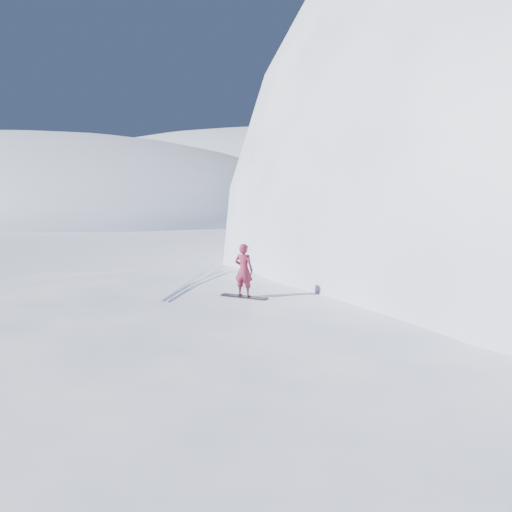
# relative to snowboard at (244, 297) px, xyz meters

# --- Properties ---
(ground) EXTENTS (400.00, 400.00, 0.00)m
(ground) POSITION_rel_snowboard_xyz_m (-0.81, -3.71, -2.41)
(ground) COLOR white
(ground) RESTS_ON ground
(near_ridge) EXTENTS (36.00, 28.00, 4.80)m
(near_ridge) POSITION_rel_snowboard_xyz_m (0.19, -0.71, -2.41)
(near_ridge) COLOR white
(near_ridge) RESTS_ON ground
(far_ridge_a) EXTENTS (120.00, 70.00, 28.00)m
(far_ridge_a) POSITION_rel_snowboard_xyz_m (-70.81, 56.29, -2.41)
(far_ridge_a) COLOR white
(far_ridge_a) RESTS_ON ground
(far_ridge_c) EXTENTS (140.00, 90.00, 36.00)m
(far_ridge_c) POSITION_rel_snowboard_xyz_m (-40.81, 106.29, -2.41)
(far_ridge_c) COLOR white
(far_ridge_c) RESTS_ON ground
(wind_bumps) EXTENTS (16.00, 14.40, 1.00)m
(wind_bumps) POSITION_rel_snowboard_xyz_m (-1.37, -1.59, -2.41)
(wind_bumps) COLOR white
(wind_bumps) RESTS_ON ground
(snowboard) EXTENTS (1.49, 0.35, 0.02)m
(snowboard) POSITION_rel_snowboard_xyz_m (0.00, 0.00, 0.00)
(snowboard) COLOR black
(snowboard) RESTS_ON near_ridge
(snowboarder) EXTENTS (0.60, 0.41, 1.60)m
(snowboarder) POSITION_rel_snowboard_xyz_m (0.00, 0.00, 0.81)
(snowboarder) COLOR maroon
(snowboarder) RESTS_ON snowboard
(vapor_plume) EXTENTS (10.58, 8.46, 7.40)m
(vapor_plume) POSITION_rel_snowboard_xyz_m (-55.09, 40.59, -2.41)
(vapor_plume) COLOR white
(vapor_plume) RESTS_ON ground
(board_tracks) EXTENTS (1.41, 5.93, 0.04)m
(board_tracks) POSITION_rel_snowboard_xyz_m (-2.50, 1.63, 0.01)
(board_tracks) COLOR silver
(board_tracks) RESTS_ON ground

